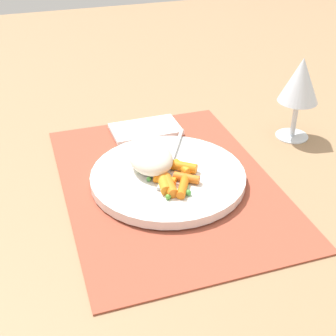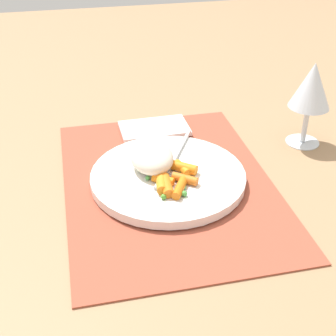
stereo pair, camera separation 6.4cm
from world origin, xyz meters
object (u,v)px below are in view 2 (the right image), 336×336
at_px(plate, 168,177).
at_px(fork, 172,164).
at_px(wine_glass, 312,88).
at_px(napkin, 154,128).
at_px(carrot_portion, 174,179).
at_px(rice_mound, 152,157).

bearing_deg(plate, fork, 151.42).
xyz_separation_m(wine_glass, napkin, (-0.10, -0.27, -0.10)).
xyz_separation_m(fork, napkin, (-0.16, -0.00, -0.01)).
distance_m(plate, carrot_portion, 0.03).
bearing_deg(wine_glass, carrot_portion, -68.62).
relative_size(carrot_portion, fork, 0.54).
bearing_deg(carrot_portion, wine_glass, 111.38).
bearing_deg(napkin, carrot_portion, -2.51).
bearing_deg(rice_mound, wine_glass, 100.69).
bearing_deg(fork, carrot_portion, -10.21).
bearing_deg(wine_glass, napkin, -110.36).
xyz_separation_m(plate, fork, (-0.02, 0.01, 0.01)).
relative_size(wine_glass, napkin, 1.20).
distance_m(carrot_portion, napkin, 0.21).
distance_m(fork, wine_glass, 0.29).
relative_size(rice_mound, napkin, 0.72).
xyz_separation_m(carrot_portion, napkin, (-0.21, 0.01, -0.02)).
bearing_deg(napkin, rice_mound, -12.54).
distance_m(rice_mound, carrot_portion, 0.06).
distance_m(plate, napkin, 0.18).
xyz_separation_m(fork, wine_glass, (-0.06, 0.27, 0.09)).
bearing_deg(carrot_portion, fork, 169.79).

